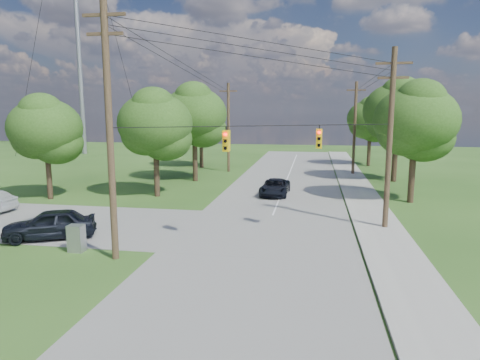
% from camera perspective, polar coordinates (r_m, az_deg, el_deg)
% --- Properties ---
extents(ground, '(140.00, 140.00, 0.00)m').
position_cam_1_polar(ground, '(19.69, -4.37, -11.52)').
color(ground, '#294E1A').
rests_on(ground, ground).
extents(main_road, '(10.00, 100.00, 0.03)m').
position_cam_1_polar(main_road, '(24.02, 3.25, -7.61)').
color(main_road, gray).
rests_on(main_road, ground).
extents(sidewalk_east, '(2.60, 100.00, 0.12)m').
position_cam_1_polar(sidewalk_east, '(24.22, 19.35, -7.87)').
color(sidewalk_east, '#A8A79D').
rests_on(sidewalk_east, ground).
extents(pole_sw, '(2.00, 0.32, 12.00)m').
position_cam_1_polar(pole_sw, '(20.42, -17.02, 6.75)').
color(pole_sw, brown).
rests_on(pole_sw, ground).
extents(pole_ne, '(2.00, 0.32, 10.50)m').
position_cam_1_polar(pole_ne, '(26.24, 19.35, 5.45)').
color(pole_ne, brown).
rests_on(pole_ne, ground).
extents(pole_north_e, '(2.00, 0.32, 10.00)m').
position_cam_1_polar(pole_north_e, '(48.07, 15.04, 6.76)').
color(pole_north_e, brown).
rests_on(pole_north_e, ground).
extents(pole_north_w, '(2.00, 0.32, 10.00)m').
position_cam_1_polar(pole_north_w, '(48.82, -1.55, 7.11)').
color(pole_north_w, brown).
rests_on(pole_north_w, ground).
extents(power_lines, '(13.93, 29.62, 4.93)m').
position_cam_1_polar(power_lines, '(29.62, 3.91, 13.46)').
color(power_lines, black).
rests_on(power_lines, ground).
extents(traffic_signals, '(4.91, 3.27, 1.05)m').
position_cam_1_polar(traffic_signals, '(22.40, 4.62, 5.44)').
color(traffic_signals, yellow).
rests_on(traffic_signals, ground).
extents(radio_mast, '(0.70, 0.70, 45.00)m').
position_cam_1_polar(radio_mast, '(75.18, -20.99, 20.61)').
color(radio_mast, gray).
rests_on(radio_mast, ground).
extents(tree_w_near, '(6.00, 6.00, 8.40)m').
position_cam_1_polar(tree_w_near, '(35.17, -11.26, 7.38)').
color(tree_w_near, '#473623').
rests_on(tree_w_near, ground).
extents(tree_w_mid, '(6.40, 6.40, 9.22)m').
position_cam_1_polar(tree_w_mid, '(42.44, -6.12, 8.69)').
color(tree_w_mid, '#473623').
rests_on(tree_w_mid, ground).
extents(tree_w_far, '(6.00, 6.00, 8.73)m').
position_cam_1_polar(tree_w_far, '(52.62, -5.23, 8.45)').
color(tree_w_far, '#473623').
rests_on(tree_w_far, ground).
extents(tree_e_near, '(6.20, 6.20, 8.81)m').
position_cam_1_polar(tree_e_near, '(34.65, 22.35, 7.39)').
color(tree_e_near, '#473623').
rests_on(tree_e_near, ground).
extents(tree_e_mid, '(6.60, 6.60, 9.64)m').
position_cam_1_polar(tree_e_mid, '(44.55, 20.27, 8.62)').
color(tree_e_mid, '#473623').
rests_on(tree_e_mid, ground).
extents(tree_e_far, '(5.80, 5.80, 8.32)m').
position_cam_1_polar(tree_e_far, '(56.28, 17.01, 7.81)').
color(tree_e_far, '#473623').
rests_on(tree_e_far, ground).
extents(tree_cross_n, '(5.60, 5.60, 7.91)m').
position_cam_1_polar(tree_cross_n, '(36.67, -24.50, 6.29)').
color(tree_cross_n, '#473623').
rests_on(tree_cross_n, ground).
extents(car_cross_dark, '(5.15, 3.74, 1.63)m').
position_cam_1_polar(car_cross_dark, '(25.65, -24.03, -5.39)').
color(car_cross_dark, black).
rests_on(car_cross_dark, cross_road).
extents(car_main_north, '(2.35, 4.80, 1.31)m').
position_cam_1_polar(car_main_north, '(35.56, 4.69, -0.95)').
color(car_main_north, black).
rests_on(car_main_north, main_road).
extents(control_cabinet, '(0.76, 0.55, 1.37)m').
position_cam_1_polar(control_cabinet, '(22.96, -20.98, -7.28)').
color(control_cabinet, gray).
rests_on(control_cabinet, ground).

